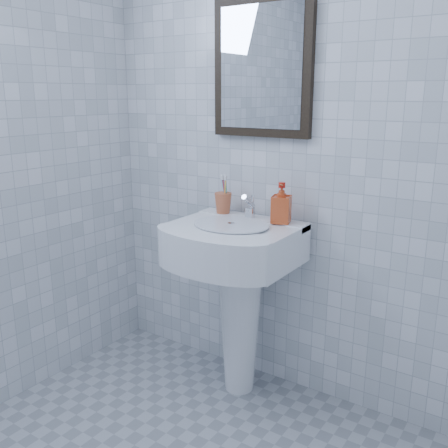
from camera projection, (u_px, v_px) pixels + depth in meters
The scene contains 6 objects.
wall_back at pixel (307, 137), 2.23m from camera, with size 2.20×0.02×2.50m, color white.
washbasin at pixel (237, 280), 2.35m from camera, with size 0.57×0.42×0.87m.
faucet at pixel (250, 208), 2.35m from camera, with size 0.05×0.11×0.12m.
toothbrush_cup at pixel (223, 203), 2.45m from camera, with size 0.08×0.08×0.10m, color #C25D36, non-canonical shape.
soap_dispenser at pixel (281, 203), 2.25m from camera, with size 0.08×0.08×0.18m, color red.
wall_mirror at pixel (262, 68), 2.26m from camera, with size 0.50×0.04×0.62m.
Camera 1 is at (0.95, -0.88, 1.44)m, focal length 40.00 mm.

